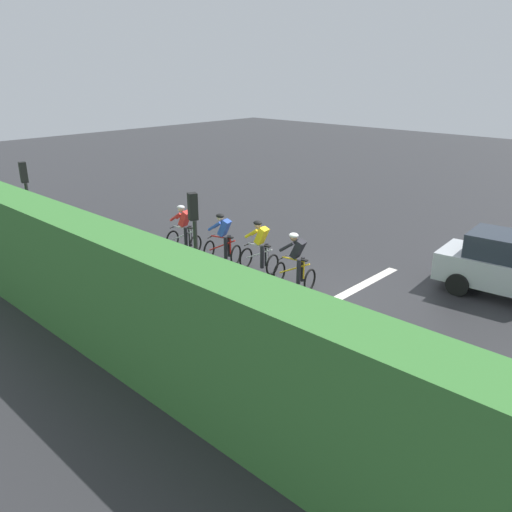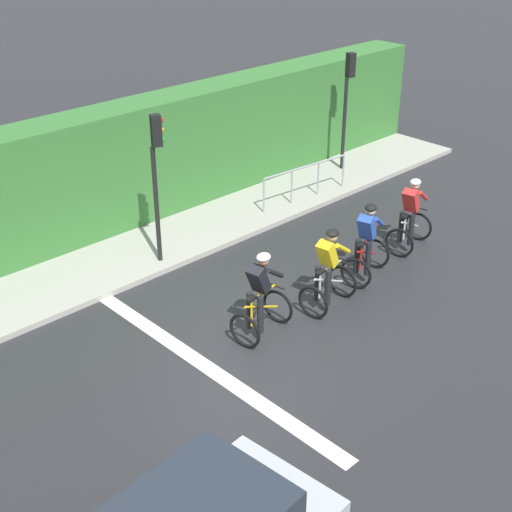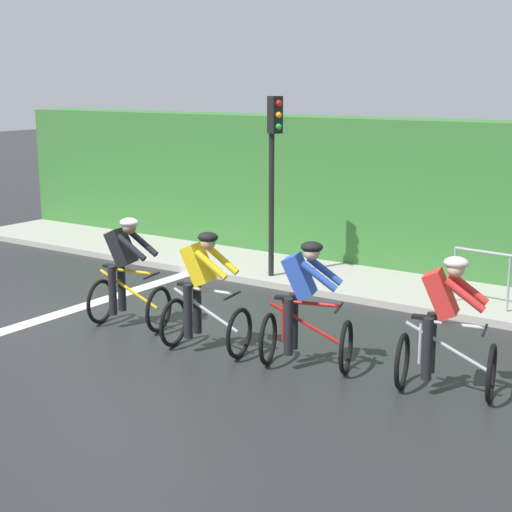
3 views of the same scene
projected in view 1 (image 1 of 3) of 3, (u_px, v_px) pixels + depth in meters
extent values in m
plane|color=#28282B|center=(303.00, 293.00, 14.69)|extent=(80.00, 80.00, 0.00)
cube|color=#ADA89E|center=(136.00, 319.00, 13.03)|extent=(2.80, 18.89, 0.12)
cube|color=tan|center=(104.00, 323.00, 12.34)|extent=(0.44, 18.89, 0.58)
cube|color=#387533|center=(87.00, 282.00, 11.73)|extent=(1.10, 18.89, 2.90)
cube|color=silver|center=(329.00, 303.00, 14.09)|extent=(7.00, 0.30, 0.01)
torus|color=black|center=(172.00, 240.00, 18.20)|extent=(0.68, 0.20, 0.68)
torus|color=black|center=(195.00, 245.00, 17.70)|extent=(0.68, 0.20, 0.68)
cylinder|color=silver|center=(183.00, 235.00, 17.86)|extent=(0.25, 0.98, 0.51)
cylinder|color=silver|center=(190.00, 236.00, 17.70)|extent=(0.04, 0.04, 0.55)
cylinder|color=silver|center=(182.00, 228.00, 17.79)|extent=(0.19, 0.71, 0.04)
cube|color=black|center=(190.00, 228.00, 17.60)|extent=(0.14, 0.24, 0.04)
cylinder|color=black|center=(174.00, 227.00, 17.97)|extent=(0.42, 0.12, 0.03)
cube|color=red|center=(185.00, 219.00, 17.60)|extent=(0.38, 0.46, 0.57)
sphere|color=beige|center=(181.00, 209.00, 17.57)|extent=(0.20, 0.20, 0.20)
ellipsoid|color=silver|center=(181.00, 207.00, 17.54)|extent=(0.29, 0.32, 0.14)
cylinder|color=black|center=(186.00, 238.00, 17.67)|extent=(0.12, 0.12, 0.74)
cylinder|color=black|center=(190.00, 236.00, 17.86)|extent=(0.12, 0.12, 0.74)
cylinder|color=red|center=(175.00, 217.00, 17.59)|extent=(0.19, 0.49, 0.37)
cylinder|color=red|center=(181.00, 215.00, 17.85)|extent=(0.19, 0.49, 0.37)
torus|color=black|center=(209.00, 250.00, 17.14)|extent=(0.67, 0.25, 0.68)
torus|color=black|center=(236.00, 255.00, 16.71)|extent=(0.67, 0.25, 0.68)
cylinder|color=red|center=(222.00, 245.00, 16.84)|extent=(0.32, 0.96, 0.51)
cylinder|color=red|center=(230.00, 246.00, 16.70)|extent=(0.04, 0.04, 0.55)
cylinder|color=red|center=(221.00, 237.00, 16.77)|extent=(0.24, 0.70, 0.04)
cube|color=black|center=(230.00, 237.00, 16.60)|extent=(0.16, 0.24, 0.04)
cylinder|color=black|center=(211.00, 236.00, 16.93)|extent=(0.41, 0.15, 0.03)
cube|color=#2D51B7|center=(224.00, 228.00, 16.59)|extent=(0.40, 0.48, 0.57)
sphere|color=beige|center=(220.00, 218.00, 16.54)|extent=(0.20, 0.20, 0.20)
ellipsoid|color=black|center=(220.00, 216.00, 16.52)|extent=(0.31, 0.34, 0.14)
cylinder|color=black|center=(226.00, 248.00, 16.66)|extent=(0.12, 0.12, 0.74)
cylinder|color=black|center=(229.00, 246.00, 16.86)|extent=(0.12, 0.12, 0.74)
cylinder|color=#2D51B7|center=(214.00, 226.00, 16.55)|extent=(0.22, 0.48, 0.37)
cylinder|color=#2D51B7|center=(219.00, 224.00, 16.82)|extent=(0.22, 0.48, 0.37)
torus|color=black|center=(246.00, 258.00, 16.43)|extent=(0.68, 0.15, 0.68)
torus|color=black|center=(272.00, 265.00, 15.88)|extent=(0.68, 0.15, 0.68)
cylinder|color=silver|center=(259.00, 254.00, 16.07)|extent=(0.18, 0.99, 0.51)
cylinder|color=silver|center=(267.00, 255.00, 15.89)|extent=(0.04, 0.04, 0.55)
cylinder|color=silver|center=(258.00, 245.00, 16.00)|extent=(0.14, 0.71, 0.04)
cube|color=black|center=(267.00, 246.00, 15.79)|extent=(0.13, 0.23, 0.04)
cylinder|color=black|center=(248.00, 244.00, 16.21)|extent=(0.42, 0.09, 0.03)
cube|color=yellow|center=(262.00, 236.00, 15.80)|extent=(0.35, 0.45, 0.57)
sphere|color=tan|center=(258.00, 225.00, 15.78)|extent=(0.20, 0.20, 0.20)
ellipsoid|color=black|center=(258.00, 223.00, 15.75)|extent=(0.28, 0.31, 0.14)
cylinder|color=black|center=(262.00, 257.00, 15.87)|extent=(0.12, 0.12, 0.74)
cylinder|color=black|center=(266.00, 255.00, 16.06)|extent=(0.12, 0.12, 0.74)
cylinder|color=yellow|center=(251.00, 234.00, 15.82)|extent=(0.15, 0.49, 0.37)
cylinder|color=yellow|center=(257.00, 231.00, 16.06)|extent=(0.15, 0.49, 0.37)
torus|color=black|center=(279.00, 273.00, 15.25)|extent=(0.68, 0.18, 0.68)
torus|color=black|center=(310.00, 280.00, 14.72)|extent=(0.68, 0.18, 0.68)
cylinder|color=gold|center=(294.00, 268.00, 14.90)|extent=(0.21, 0.98, 0.51)
cylinder|color=gold|center=(304.00, 270.00, 14.73)|extent=(0.04, 0.04, 0.55)
cylinder|color=gold|center=(293.00, 259.00, 14.83)|extent=(0.17, 0.71, 0.04)
cube|color=black|center=(304.00, 260.00, 14.63)|extent=(0.14, 0.23, 0.04)
cylinder|color=black|center=(282.00, 258.00, 15.02)|extent=(0.42, 0.10, 0.03)
cube|color=black|center=(298.00, 249.00, 14.63)|extent=(0.37, 0.45, 0.57)
sphere|color=#9E7051|center=(294.00, 238.00, 14.60)|extent=(0.20, 0.20, 0.20)
ellipsoid|color=silver|center=(294.00, 235.00, 14.58)|extent=(0.28, 0.32, 0.14)
cylinder|color=black|center=(299.00, 272.00, 14.70)|extent=(0.12, 0.12, 0.74)
cylinder|color=black|center=(303.00, 269.00, 14.89)|extent=(0.12, 0.12, 0.74)
cylinder|color=black|center=(287.00, 247.00, 14.63)|extent=(0.17, 0.49, 0.37)
cylinder|color=black|center=(292.00, 244.00, 14.89)|extent=(0.17, 0.49, 0.37)
cube|color=#262D38|center=(511.00, 247.00, 14.13)|extent=(1.68, 2.26, 0.66)
cylinder|color=black|center=(476.00, 267.00, 15.72)|extent=(0.28, 0.66, 0.64)
cylinder|color=black|center=(458.00, 284.00, 14.49)|extent=(0.28, 0.66, 0.64)
cylinder|color=black|center=(197.00, 274.00, 12.45)|extent=(0.10, 0.10, 2.70)
cube|color=black|center=(193.00, 206.00, 11.97)|extent=(0.26, 0.26, 0.64)
sphere|color=red|center=(191.00, 197.00, 11.99)|extent=(0.11, 0.11, 0.11)
sphere|color=orange|center=(191.00, 205.00, 12.06)|extent=(0.11, 0.11, 0.11)
sphere|color=green|center=(192.00, 214.00, 12.13)|extent=(0.11, 0.11, 0.11)
cylinder|color=black|center=(32.00, 225.00, 16.41)|extent=(0.10, 0.10, 2.70)
cube|color=black|center=(23.00, 172.00, 15.91)|extent=(0.24, 0.24, 0.64)
sphere|color=red|center=(22.00, 165.00, 15.93)|extent=(0.11, 0.11, 0.11)
sphere|color=orange|center=(23.00, 172.00, 16.00)|extent=(0.11, 0.11, 0.11)
sphere|color=green|center=(24.00, 178.00, 16.07)|extent=(0.11, 0.11, 0.11)
cylinder|color=#999EA3|center=(93.00, 246.00, 15.53)|extent=(0.31, 2.69, 0.05)
cylinder|color=#999EA3|center=(116.00, 274.00, 14.75)|extent=(0.04, 0.04, 1.00)
cylinder|color=#999EA3|center=(102.00, 265.00, 15.38)|extent=(0.04, 0.04, 1.00)
cylinder|color=#999EA3|center=(89.00, 258.00, 16.02)|extent=(0.04, 0.04, 1.00)
cylinder|color=#999EA3|center=(77.00, 250.00, 16.65)|extent=(0.04, 0.04, 1.00)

